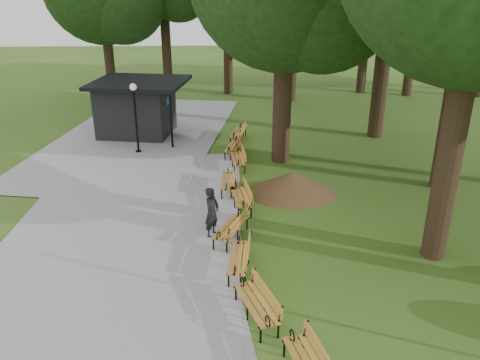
{
  "coord_description": "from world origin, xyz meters",
  "views": [
    {
      "loc": [
        -0.63,
        -10.51,
        7.7
      ],
      "look_at": [
        0.03,
        5.2,
        1.1
      ],
      "focal_mm": 36.35,
      "sensor_mm": 36.0,
      "label": 1
    }
  ],
  "objects_px": {
    "kiosk": "(136,108)",
    "bench_8": "(234,146)",
    "dirt_mound": "(292,183)",
    "bench_2": "(256,304)",
    "bench_4": "(231,227)",
    "bench_9": "(238,133)",
    "bench_3": "(239,258)",
    "bench_7": "(238,158)",
    "person": "(212,212)",
    "lamp_post": "(135,104)",
    "bench_5": "(241,197)",
    "bench_6": "(229,181)"
  },
  "relations": [
    {
      "from": "lamp_post",
      "to": "bench_7",
      "type": "distance_m",
      "value": 5.43
    },
    {
      "from": "bench_2",
      "to": "bench_9",
      "type": "xyz_separation_m",
      "value": [
        0.11,
        13.87,
        0.0
      ]
    },
    {
      "from": "bench_8",
      "to": "bench_7",
      "type": "bearing_deg",
      "value": 18.56
    },
    {
      "from": "bench_2",
      "to": "bench_8",
      "type": "xyz_separation_m",
      "value": [
        -0.19,
        11.75,
        0.0
      ]
    },
    {
      "from": "kiosk",
      "to": "bench_5",
      "type": "height_order",
      "value": "kiosk"
    },
    {
      "from": "bench_8",
      "to": "bench_3",
      "type": "bearing_deg",
      "value": 13.4
    },
    {
      "from": "bench_4",
      "to": "bench_8",
      "type": "distance_m",
      "value": 7.89
    },
    {
      "from": "bench_6",
      "to": "bench_8",
      "type": "bearing_deg",
      "value": 178.98
    },
    {
      "from": "person",
      "to": "lamp_post",
      "type": "bearing_deg",
      "value": 53.04
    },
    {
      "from": "kiosk",
      "to": "bench_8",
      "type": "height_order",
      "value": "kiosk"
    },
    {
      "from": "bench_2",
      "to": "bench_3",
      "type": "height_order",
      "value": "same"
    },
    {
      "from": "dirt_mound",
      "to": "bench_8",
      "type": "bearing_deg",
      "value": 115.39
    },
    {
      "from": "bench_6",
      "to": "person",
      "type": "bearing_deg",
      "value": -6.2
    },
    {
      "from": "lamp_post",
      "to": "dirt_mound",
      "type": "distance_m",
      "value": 8.48
    },
    {
      "from": "bench_4",
      "to": "bench_6",
      "type": "height_order",
      "value": "same"
    },
    {
      "from": "person",
      "to": "bench_9",
      "type": "height_order",
      "value": "person"
    },
    {
      "from": "bench_3",
      "to": "bench_2",
      "type": "bearing_deg",
      "value": 15.1
    },
    {
      "from": "bench_2",
      "to": "bench_5",
      "type": "height_order",
      "value": "same"
    },
    {
      "from": "bench_4",
      "to": "bench_5",
      "type": "distance_m",
      "value": 2.29
    },
    {
      "from": "bench_7",
      "to": "bench_5",
      "type": "bearing_deg",
      "value": -4.46
    },
    {
      "from": "bench_2",
      "to": "bench_9",
      "type": "bearing_deg",
      "value": 161.59
    },
    {
      "from": "bench_9",
      "to": "bench_2",
      "type": "bearing_deg",
      "value": 13.7
    },
    {
      "from": "bench_4",
      "to": "bench_6",
      "type": "xyz_separation_m",
      "value": [
        0.0,
        3.76,
        0.0
      ]
    },
    {
      "from": "bench_4",
      "to": "bench_7",
      "type": "relative_size",
      "value": 1.0
    },
    {
      "from": "dirt_mound",
      "to": "bench_9",
      "type": "bearing_deg",
      "value": 105.46
    },
    {
      "from": "bench_6",
      "to": "kiosk",
      "type": "bearing_deg",
      "value": -145.27
    },
    {
      "from": "bench_3",
      "to": "bench_4",
      "type": "relative_size",
      "value": 1.0
    },
    {
      "from": "lamp_post",
      "to": "bench_6",
      "type": "distance_m",
      "value": 6.54
    },
    {
      "from": "bench_3",
      "to": "bench_9",
      "type": "distance_m",
      "value": 11.79
    },
    {
      "from": "bench_6",
      "to": "bench_9",
      "type": "bearing_deg",
      "value": 177.82
    },
    {
      "from": "bench_2",
      "to": "bench_8",
      "type": "relative_size",
      "value": 1.0
    },
    {
      "from": "bench_5",
      "to": "bench_9",
      "type": "height_order",
      "value": "same"
    },
    {
      "from": "dirt_mound",
      "to": "bench_8",
      "type": "distance_m",
      "value": 4.91
    },
    {
      "from": "dirt_mound",
      "to": "bench_4",
      "type": "relative_size",
      "value": 1.51
    },
    {
      "from": "dirt_mound",
      "to": "bench_9",
      "type": "distance_m",
      "value": 6.8
    },
    {
      "from": "bench_7",
      "to": "bench_9",
      "type": "bearing_deg",
      "value": 173.36
    },
    {
      "from": "bench_3",
      "to": "bench_6",
      "type": "distance_m",
      "value": 5.55
    },
    {
      "from": "dirt_mound",
      "to": "bench_2",
      "type": "bearing_deg",
      "value": -104.69
    },
    {
      "from": "lamp_post",
      "to": "bench_8",
      "type": "relative_size",
      "value": 1.73
    },
    {
      "from": "lamp_post",
      "to": "bench_9",
      "type": "relative_size",
      "value": 1.73
    },
    {
      "from": "bench_3",
      "to": "bench_5",
      "type": "distance_m",
      "value": 4.04
    },
    {
      "from": "bench_5",
      "to": "bench_9",
      "type": "distance_m",
      "value": 7.75
    },
    {
      "from": "lamp_post",
      "to": "bench_9",
      "type": "height_order",
      "value": "lamp_post"
    },
    {
      "from": "person",
      "to": "lamp_post",
      "type": "height_order",
      "value": "lamp_post"
    },
    {
      "from": "bench_5",
      "to": "bench_6",
      "type": "bearing_deg",
      "value": -172.32
    },
    {
      "from": "dirt_mound",
      "to": "bench_3",
      "type": "relative_size",
      "value": 1.51
    },
    {
      "from": "bench_4",
      "to": "bench_8",
      "type": "relative_size",
      "value": 1.0
    },
    {
      "from": "lamp_post",
      "to": "bench_7",
      "type": "bearing_deg",
      "value": -24.86
    },
    {
      "from": "kiosk",
      "to": "bench_5",
      "type": "xyz_separation_m",
      "value": [
        5.04,
        -9.13,
        -0.99
      ]
    },
    {
      "from": "lamp_post",
      "to": "bench_4",
      "type": "bearing_deg",
      "value": -63.7
    }
  ]
}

